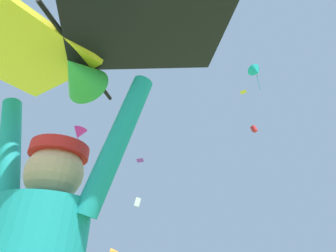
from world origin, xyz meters
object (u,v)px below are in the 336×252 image
(distant_kite_magenta_high_right, at_px, (79,133))
(distant_kite_yellow_mid_left, at_px, (243,92))
(held_stunt_kite, at_px, (75,43))
(distant_kite_white_low_right, at_px, (138,202))
(distant_kite_teal_high_left, at_px, (256,72))
(distant_kite_red_far_center, at_px, (254,129))
(distant_kite_purple_overhead_distant, at_px, (140,160))

(distant_kite_magenta_high_right, bearing_deg, distant_kite_yellow_mid_left, -9.55)
(held_stunt_kite, relative_size, distant_kite_yellow_mid_left, 3.21)
(distant_kite_white_low_right, height_order, distant_kite_teal_high_left, distant_kite_teal_high_left)
(distant_kite_magenta_high_right, relative_size, distant_kite_white_low_right, 2.65)
(distant_kite_magenta_high_right, height_order, distant_kite_red_far_center, distant_kite_red_far_center)
(distant_kite_white_low_right, distance_m, distant_kite_teal_high_left, 18.14)
(distant_kite_yellow_mid_left, bearing_deg, distant_kite_purple_overhead_distant, 134.35)
(distant_kite_purple_overhead_distant, relative_size, distant_kite_white_low_right, 1.06)
(held_stunt_kite, bearing_deg, distant_kite_yellow_mid_left, 76.34)
(distant_kite_purple_overhead_distant, bearing_deg, distant_kite_magenta_high_right, -109.37)
(held_stunt_kite, height_order, distant_kite_teal_high_left, distant_kite_teal_high_left)
(distant_kite_white_low_right, bearing_deg, distant_kite_red_far_center, 26.70)
(distant_kite_yellow_mid_left, bearing_deg, distant_kite_white_low_right, 134.76)
(held_stunt_kite, height_order, distant_kite_magenta_high_right, distant_kite_magenta_high_right)
(distant_kite_purple_overhead_distant, distance_m, distant_kite_red_far_center, 18.57)
(held_stunt_kite, xyz_separation_m, distant_kite_teal_high_left, (5.17, 16.04, 13.67))
(distant_kite_yellow_mid_left, relative_size, distant_kite_white_low_right, 0.55)
(distant_kite_purple_overhead_distant, bearing_deg, held_stunt_kite, -74.12)
(held_stunt_kite, distance_m, distant_kite_magenta_high_right, 22.99)
(held_stunt_kite, distance_m, distant_kite_yellow_mid_left, 19.12)
(distant_kite_white_low_right, relative_size, distant_kite_red_far_center, 0.94)
(held_stunt_kite, bearing_deg, distant_kite_purple_overhead_distant, 105.88)
(distant_kite_magenta_high_right, distance_m, distant_kite_teal_high_left, 16.43)
(held_stunt_kite, relative_size, distant_kite_purple_overhead_distant, 1.68)
(distant_kite_teal_high_left, bearing_deg, distant_kite_white_low_right, 140.62)
(distant_kite_magenta_high_right, xyz_separation_m, distant_kite_teal_high_left, (15.97, -1.56, 3.54))
(held_stunt_kite, bearing_deg, distant_kite_teal_high_left, 72.12)
(held_stunt_kite, bearing_deg, distant_kite_white_low_right, 105.88)
(held_stunt_kite, xyz_separation_m, distant_kite_red_far_center, (7.83, 34.19, 18.22))
(distant_kite_purple_overhead_distant, bearing_deg, distant_kite_white_low_right, -73.82)
(distant_kite_magenta_high_right, bearing_deg, held_stunt_kite, -58.47)
(distant_kite_yellow_mid_left, relative_size, distant_kite_purple_overhead_distant, 0.52)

